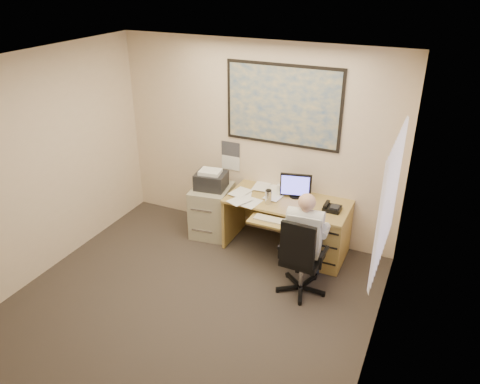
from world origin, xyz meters
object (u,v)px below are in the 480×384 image
at_px(person, 304,243).
at_px(desk, 311,226).
at_px(filing_cabinet, 212,206).
at_px(office_chair, 301,271).

bearing_deg(person, desk, 94.88).
xyz_separation_m(desk, filing_cabinet, (-1.46, -0.03, -0.02)).
height_order(filing_cabinet, office_chair, office_chair).
distance_m(filing_cabinet, person, 1.76).
relative_size(desk, office_chair, 1.57).
bearing_deg(desk, office_chair, -81.13).
height_order(desk, office_chair, desk).
xyz_separation_m(desk, person, (0.13, -0.75, 0.19)).
xyz_separation_m(filing_cabinet, office_chair, (1.59, -0.80, -0.13)).
bearing_deg(filing_cabinet, desk, -6.92).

